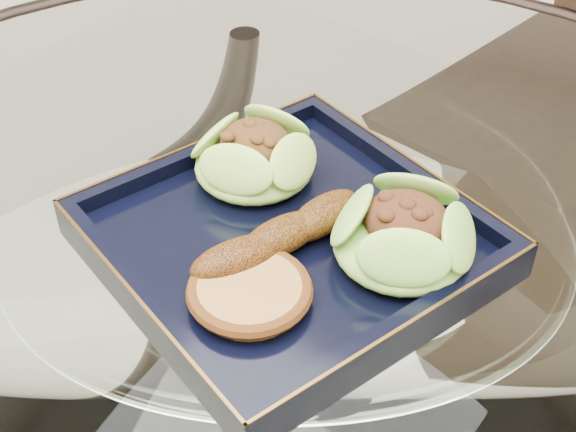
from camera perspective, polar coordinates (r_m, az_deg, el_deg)
The scene contains 6 objects.
dining_table at distance 0.76m, azimuth -0.12°, elevation -12.14°, with size 1.13×1.13×0.77m.
navy_plate at distance 0.64m, azimuth 0.00°, elevation -2.06°, with size 0.27×0.27×0.02m, color black.
lettuce_wrap_left at distance 0.68m, azimuth -2.44°, elevation 4.03°, with size 0.10×0.10×0.04m, color #70A830.
lettuce_wrap_right at distance 0.61m, azimuth 8.18°, elevation -1.59°, with size 0.11×0.11×0.04m, color #669F2E.
roasted_plantain at distance 0.61m, azimuth -0.52°, elevation -1.45°, with size 0.15×0.03×0.03m, color #5D2F09.
crumb_patty at distance 0.58m, azimuth -2.74°, elevation -5.46°, with size 0.08×0.08×0.01m, color #BA7B3E.
Camera 1 is at (0.29, -0.37, 1.20)m, focal length 50.00 mm.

